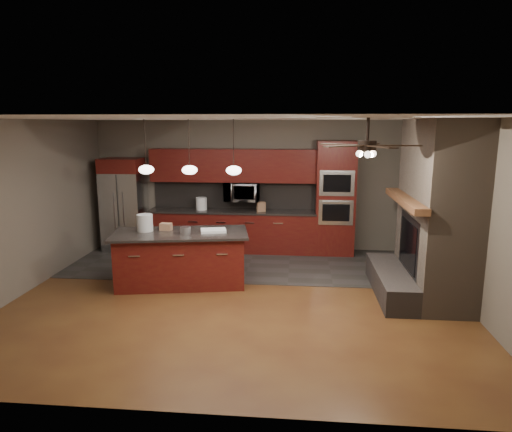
# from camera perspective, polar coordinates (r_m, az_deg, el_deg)

# --- Properties ---
(ground) EXTENTS (7.00, 7.00, 0.00)m
(ground) POSITION_cam_1_polar(r_m,az_deg,el_deg) (7.41, -2.26, -10.11)
(ground) COLOR brown
(ground) RESTS_ON ground
(ceiling) EXTENTS (7.00, 6.00, 0.02)m
(ceiling) POSITION_cam_1_polar(r_m,az_deg,el_deg) (6.89, -2.45, 12.09)
(ceiling) COLOR white
(ceiling) RESTS_ON back_wall
(back_wall) EXTENTS (7.00, 0.02, 2.80)m
(back_wall) POSITION_cam_1_polar(r_m,az_deg,el_deg) (9.96, -0.04, 3.82)
(back_wall) COLOR #635C4F
(back_wall) RESTS_ON ground
(right_wall) EXTENTS (0.02, 6.00, 2.80)m
(right_wall) POSITION_cam_1_polar(r_m,az_deg,el_deg) (7.42, 25.54, 0.05)
(right_wall) COLOR #635C4F
(right_wall) RESTS_ON ground
(left_wall) EXTENTS (0.02, 6.00, 2.80)m
(left_wall) POSITION_cam_1_polar(r_m,az_deg,el_deg) (8.25, -27.23, 0.95)
(left_wall) COLOR #635C4F
(left_wall) RESTS_ON ground
(slate_tile_patch) EXTENTS (7.00, 2.40, 0.01)m
(slate_tile_patch) POSITION_cam_1_polar(r_m,az_deg,el_deg) (9.09, -0.76, -5.94)
(slate_tile_patch) COLOR #322F2D
(slate_tile_patch) RESTS_ON ground
(fireplace_column) EXTENTS (1.30, 2.10, 2.80)m
(fireplace_column) POSITION_cam_1_polar(r_m,az_deg,el_deg) (7.66, 21.22, -0.05)
(fireplace_column) COLOR #6D5D4E
(fireplace_column) RESTS_ON ground
(back_cabinetry) EXTENTS (3.59, 0.64, 2.20)m
(back_cabinetry) POSITION_cam_1_polar(r_m,az_deg,el_deg) (9.85, -2.94, 0.73)
(back_cabinetry) COLOR #5B1B10
(back_cabinetry) RESTS_ON ground
(oven_tower) EXTENTS (0.80, 0.63, 2.38)m
(oven_tower) POSITION_cam_1_polar(r_m,az_deg,el_deg) (9.67, 9.87, 2.17)
(oven_tower) COLOR #5B1B10
(oven_tower) RESTS_ON ground
(microwave) EXTENTS (0.73, 0.41, 0.50)m
(microwave) POSITION_cam_1_polar(r_m,az_deg,el_deg) (9.76, -1.79, 3.06)
(microwave) COLOR silver
(microwave) RESTS_ON back_cabinetry
(refrigerator) EXTENTS (0.85, 0.75, 2.00)m
(refrigerator) POSITION_cam_1_polar(r_m,az_deg,el_deg) (10.31, -16.13, 1.39)
(refrigerator) COLOR silver
(refrigerator) RESTS_ON ground
(kitchen_island) EXTENTS (2.41, 1.41, 0.92)m
(kitchen_island) POSITION_cam_1_polar(r_m,az_deg,el_deg) (7.94, -9.36, -5.23)
(kitchen_island) COLOR #5B1B10
(kitchen_island) RESTS_ON ground
(white_bucket) EXTENTS (0.32, 0.32, 0.29)m
(white_bucket) POSITION_cam_1_polar(r_m,az_deg,el_deg) (8.00, -13.72, -0.83)
(white_bucket) COLOR silver
(white_bucket) RESTS_ON kitchen_island
(paint_can) EXTENTS (0.23, 0.23, 0.12)m
(paint_can) POSITION_cam_1_polar(r_m,az_deg,el_deg) (7.70, -8.80, -1.78)
(paint_can) COLOR silver
(paint_can) RESTS_ON kitchen_island
(paint_tray) EXTENTS (0.48, 0.39, 0.04)m
(paint_tray) POSITION_cam_1_polar(r_m,az_deg,el_deg) (7.79, -5.36, -1.81)
(paint_tray) COLOR white
(paint_tray) RESTS_ON kitchen_island
(cardboard_box) EXTENTS (0.20, 0.16, 0.12)m
(cardboard_box) POSITION_cam_1_polar(r_m,az_deg,el_deg) (8.01, -11.20, -1.32)
(cardboard_box) COLOR #A07152
(cardboard_box) RESTS_ON kitchen_island
(counter_bucket) EXTENTS (0.31, 0.31, 0.27)m
(counter_bucket) POSITION_cam_1_polar(r_m,az_deg,el_deg) (9.90, -6.83, 1.55)
(counter_bucket) COLOR white
(counter_bucket) RESTS_ON back_cabinetry
(counter_box) EXTENTS (0.21, 0.19, 0.20)m
(counter_box) POSITION_cam_1_polar(r_m,az_deg,el_deg) (9.67, 0.62, 1.18)
(counter_box) COLOR #92694B
(counter_box) RESTS_ON back_cabinetry
(pendant_left) EXTENTS (0.26, 0.26, 0.92)m
(pendant_left) POSITION_cam_1_polar(r_m,az_deg,el_deg) (7.99, -13.56, 5.70)
(pendant_left) COLOR black
(pendant_left) RESTS_ON ceiling
(pendant_center) EXTENTS (0.26, 0.26, 0.92)m
(pendant_center) POSITION_cam_1_polar(r_m,az_deg,el_deg) (7.79, -8.30, 5.75)
(pendant_center) COLOR black
(pendant_center) RESTS_ON ceiling
(pendant_right) EXTENTS (0.26, 0.26, 0.92)m
(pendant_right) POSITION_cam_1_polar(r_m,az_deg,el_deg) (7.64, -2.80, 5.75)
(pendant_right) COLOR black
(pendant_right) RESTS_ON ceiling
(ceiling_fan) EXTENTS (1.27, 1.33, 0.41)m
(ceiling_fan) POSITION_cam_1_polar(r_m,az_deg,el_deg) (6.10, 13.72, 8.64)
(ceiling_fan) COLOR black
(ceiling_fan) RESTS_ON ceiling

